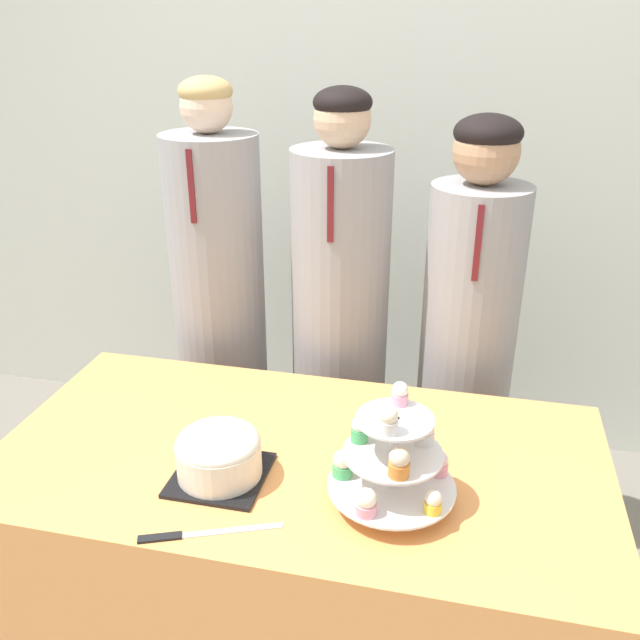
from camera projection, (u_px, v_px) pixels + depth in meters
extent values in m
cube|color=silver|center=(384.00, 122.00, 2.64)|extent=(9.00, 0.06, 2.70)
cube|color=#EF9951|center=(300.00, 565.00, 1.84)|extent=(1.52, 0.78, 0.74)
cube|color=black|center=(220.00, 475.00, 1.60)|extent=(0.21, 0.21, 0.01)
cylinder|color=silver|center=(219.00, 458.00, 1.58)|extent=(0.20, 0.20, 0.08)
ellipsoid|color=silver|center=(218.00, 442.00, 1.56)|extent=(0.19, 0.19, 0.07)
cube|color=silver|center=(233.00, 530.00, 1.43)|extent=(0.20, 0.09, 0.00)
cube|color=black|center=(160.00, 538.00, 1.41)|extent=(0.09, 0.05, 0.01)
cylinder|color=silver|center=(393.00, 461.00, 1.47)|extent=(0.02, 0.02, 0.22)
cylinder|color=silver|center=(391.00, 486.00, 1.50)|extent=(0.29, 0.29, 0.01)
cylinder|color=silver|center=(393.00, 453.00, 1.47)|extent=(0.22, 0.22, 0.01)
cylinder|color=silver|center=(395.00, 419.00, 1.43)|extent=(0.17, 0.17, 0.01)
cylinder|color=yellow|center=(433.00, 507.00, 1.41)|extent=(0.04, 0.04, 0.02)
sphere|color=#F4E5C6|center=(433.00, 498.00, 1.40)|extent=(0.04, 0.04, 0.04)
cylinder|color=pink|center=(440.00, 469.00, 1.53)|extent=(0.04, 0.04, 0.03)
sphere|color=silver|center=(440.00, 459.00, 1.52)|extent=(0.04, 0.04, 0.04)
cylinder|color=#4CB766|center=(384.00, 449.00, 1.60)|extent=(0.04, 0.04, 0.03)
sphere|color=beige|center=(385.00, 440.00, 1.59)|extent=(0.04, 0.04, 0.04)
cylinder|color=#4CB766|center=(342.00, 470.00, 1.53)|extent=(0.05, 0.05, 0.03)
sphere|color=#F4E5C6|center=(343.00, 459.00, 1.51)|extent=(0.04, 0.04, 0.04)
cylinder|color=pink|center=(366.00, 508.00, 1.41)|extent=(0.05, 0.05, 0.03)
sphere|color=white|center=(366.00, 498.00, 1.40)|extent=(0.04, 0.04, 0.04)
cylinder|color=white|center=(424.00, 437.00, 1.49)|extent=(0.05, 0.05, 0.03)
sphere|color=white|center=(425.00, 427.00, 1.48)|extent=(0.04, 0.04, 0.04)
cylinder|color=#4CB766|center=(359.00, 434.00, 1.50)|extent=(0.04, 0.04, 0.03)
sphere|color=white|center=(360.00, 424.00, 1.49)|extent=(0.04, 0.04, 0.04)
cylinder|color=orange|center=(399.00, 469.00, 1.38)|extent=(0.05, 0.05, 0.03)
sphere|color=beige|center=(399.00, 457.00, 1.37)|extent=(0.04, 0.04, 0.04)
cylinder|color=pink|center=(400.00, 399.00, 1.48)|extent=(0.04, 0.04, 0.03)
sphere|color=white|center=(400.00, 389.00, 1.47)|extent=(0.04, 0.04, 0.04)
cylinder|color=white|center=(388.00, 426.00, 1.37)|extent=(0.04, 0.04, 0.03)
sphere|color=#F4E5C6|center=(389.00, 415.00, 1.36)|extent=(0.04, 0.04, 0.04)
cylinder|color=#939399|center=(222.00, 338.00, 2.37)|extent=(0.31, 0.31, 1.40)
sphere|color=beige|center=(206.00, 106.00, 2.05)|extent=(0.16, 0.16, 0.16)
ellipsoid|color=tan|center=(205.00, 91.00, 2.03)|extent=(0.17, 0.17, 0.09)
cube|color=maroon|center=(191.00, 187.00, 2.00)|extent=(0.02, 0.01, 0.22)
cylinder|color=#939399|center=(339.00, 354.00, 2.29)|extent=(0.32, 0.32, 1.37)
sphere|color=#D6AD89|center=(342.00, 119.00, 1.97)|extent=(0.17, 0.17, 0.17)
ellipsoid|color=black|center=(343.00, 102.00, 1.96)|extent=(0.17, 0.17, 0.09)
cube|color=maroon|center=(330.00, 205.00, 1.92)|extent=(0.02, 0.01, 0.22)
cylinder|color=#939399|center=(464.00, 378.00, 2.22)|extent=(0.30, 0.30, 1.28)
sphere|color=tan|center=(486.00, 151.00, 1.92)|extent=(0.19, 0.19, 0.19)
ellipsoid|color=black|center=(488.00, 132.00, 1.90)|extent=(0.20, 0.20, 0.11)
cube|color=maroon|center=(478.00, 244.00, 1.88)|extent=(0.02, 0.01, 0.22)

